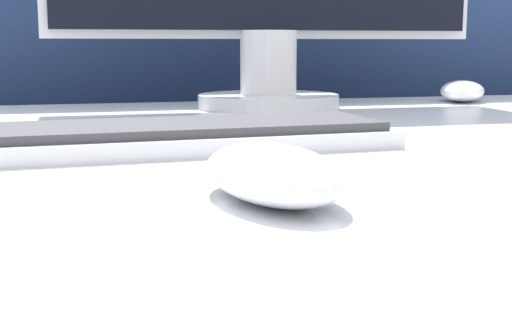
# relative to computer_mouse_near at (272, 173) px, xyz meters

# --- Properties ---
(partition_panel) EXTENTS (5.00, 0.03, 1.26)m
(partition_panel) POSITION_rel_computer_mouse_near_xyz_m (-0.03, 0.88, -0.16)
(partition_panel) COLOR navy
(partition_panel) RESTS_ON ground_plane
(computer_mouse_near) EXTENTS (0.09, 0.14, 0.03)m
(computer_mouse_near) POSITION_rel_computer_mouse_near_xyz_m (0.00, 0.00, 0.00)
(computer_mouse_near) COLOR white
(computer_mouse_near) RESTS_ON desk
(keyboard) EXTENTS (0.40, 0.15, 0.02)m
(keyboard) POSITION_rel_computer_mouse_near_xyz_m (-0.03, 0.22, -0.01)
(keyboard) COLOR silver
(keyboard) RESTS_ON desk
(computer_mouse_far) EXTENTS (0.13, 0.15, 0.03)m
(computer_mouse_far) POSITION_rel_computer_mouse_near_xyz_m (0.50, 0.63, -0.00)
(computer_mouse_far) COLOR white
(computer_mouse_far) RESTS_ON desk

